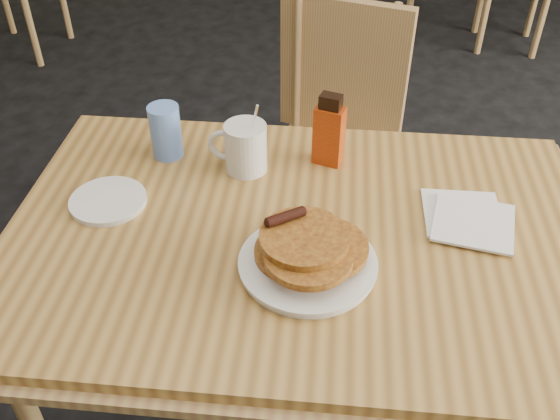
{
  "coord_description": "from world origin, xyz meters",
  "views": [
    {
      "loc": [
        0.18,
        -0.87,
        1.57
      ],
      "look_at": [
        0.01,
        0.03,
        0.82
      ],
      "focal_mm": 40.0,
      "sensor_mm": 36.0,
      "label": 1
    }
  ],
  "objects_px": {
    "syrup_bottle": "(329,132)",
    "blue_tumbler": "(166,131)",
    "main_table": "(298,246)",
    "chair_main_far": "(337,124)",
    "coffee_mug": "(244,147)",
    "pancake_plate": "(308,256)"
  },
  "relations": [
    {
      "from": "pancake_plate",
      "to": "syrup_bottle",
      "type": "height_order",
      "value": "syrup_bottle"
    },
    {
      "from": "main_table",
      "to": "pancake_plate",
      "type": "bearing_deg",
      "value": -71.65
    },
    {
      "from": "chair_main_far",
      "to": "coffee_mug",
      "type": "distance_m",
      "value": 0.66
    },
    {
      "from": "coffee_mug",
      "to": "main_table",
      "type": "bearing_deg",
      "value": -69.16
    },
    {
      "from": "chair_main_far",
      "to": "blue_tumbler",
      "type": "relative_size",
      "value": 7.22
    },
    {
      "from": "syrup_bottle",
      "to": "blue_tumbler",
      "type": "distance_m",
      "value": 0.37
    },
    {
      "from": "chair_main_far",
      "to": "blue_tumbler",
      "type": "bearing_deg",
      "value": -110.06
    },
    {
      "from": "coffee_mug",
      "to": "syrup_bottle",
      "type": "height_order",
      "value": "coffee_mug"
    },
    {
      "from": "pancake_plate",
      "to": "coffee_mug",
      "type": "height_order",
      "value": "coffee_mug"
    },
    {
      "from": "coffee_mug",
      "to": "blue_tumbler",
      "type": "relative_size",
      "value": 1.41
    },
    {
      "from": "main_table",
      "to": "chair_main_far",
      "type": "height_order",
      "value": "chair_main_far"
    },
    {
      "from": "main_table",
      "to": "chair_main_far",
      "type": "relative_size",
      "value": 1.43
    },
    {
      "from": "main_table",
      "to": "coffee_mug",
      "type": "distance_m",
      "value": 0.26
    },
    {
      "from": "coffee_mug",
      "to": "syrup_bottle",
      "type": "relative_size",
      "value": 1.03
    },
    {
      "from": "main_table",
      "to": "syrup_bottle",
      "type": "bearing_deg",
      "value": 84.62
    },
    {
      "from": "main_table",
      "to": "blue_tumbler",
      "type": "xyz_separation_m",
      "value": [
        -0.34,
        0.21,
        0.1
      ]
    },
    {
      "from": "syrup_bottle",
      "to": "blue_tumbler",
      "type": "height_order",
      "value": "syrup_bottle"
    },
    {
      "from": "main_table",
      "to": "syrup_bottle",
      "type": "xyz_separation_m",
      "value": [
        0.02,
        0.25,
        0.12
      ]
    },
    {
      "from": "coffee_mug",
      "to": "blue_tumbler",
      "type": "bearing_deg",
      "value": 154.89
    },
    {
      "from": "pancake_plate",
      "to": "blue_tumbler",
      "type": "distance_m",
      "value": 0.49
    },
    {
      "from": "main_table",
      "to": "blue_tumbler",
      "type": "distance_m",
      "value": 0.41
    },
    {
      "from": "main_table",
      "to": "syrup_bottle",
      "type": "height_order",
      "value": "syrup_bottle"
    }
  ]
}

